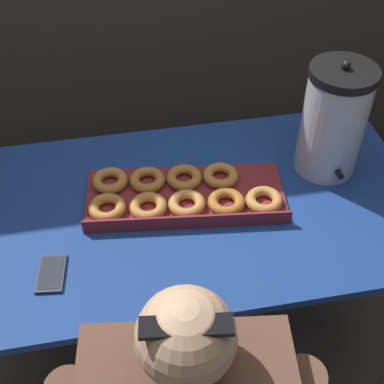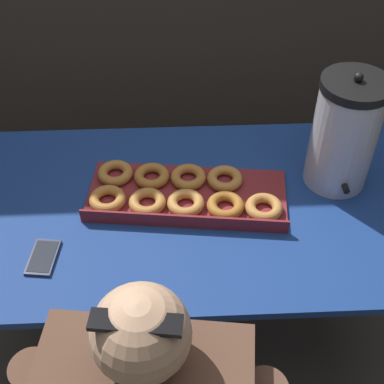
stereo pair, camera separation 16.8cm
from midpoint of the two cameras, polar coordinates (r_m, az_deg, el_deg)
name	(u,v)px [view 1 (the left image)]	position (r m, az deg, el deg)	size (l,w,h in m)	color
ground_plane	(193,333)	(2.35, -1.96, -14.89)	(12.00, 12.00, 0.00)	#4C473F
folding_table	(194,215)	(1.76, -2.54, -2.57)	(1.49, 0.83, 0.78)	navy
donut_box	(181,195)	(1.73, -3.99, -0.41)	(0.67, 0.35, 0.05)	maroon
coffee_urn	(333,121)	(1.78, 12.25, 7.33)	(0.21, 0.24, 0.41)	silver
cell_phone	(51,273)	(1.61, -17.75, -8.45)	(0.09, 0.14, 0.01)	#2D334C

